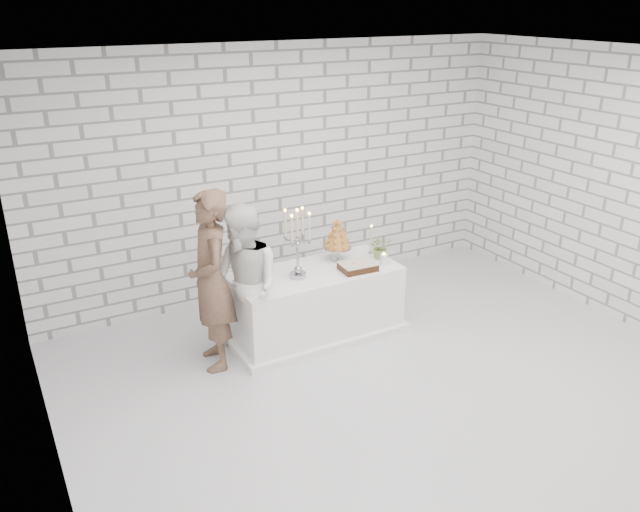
{
  "coord_description": "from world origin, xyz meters",
  "views": [
    {
      "loc": [
        -3.17,
        -4.22,
        3.45
      ],
      "look_at": [
        -0.31,
        0.93,
        1.05
      ],
      "focal_mm": 35.8,
      "sensor_mm": 36.0,
      "label": 1
    }
  ],
  "objects_px": {
    "cake_table": "(315,303)",
    "groom": "(211,281)",
    "bride": "(244,287)",
    "candelabra": "(298,244)",
    "croquembouche": "(338,239)"
  },
  "relations": [
    {
      "from": "groom",
      "to": "candelabra",
      "type": "distance_m",
      "value": 0.96
    },
    {
      "from": "bride",
      "to": "croquembouche",
      "type": "xyz_separation_m",
      "value": [
        1.24,
        0.32,
        0.17
      ]
    },
    {
      "from": "bride",
      "to": "candelabra",
      "type": "height_order",
      "value": "bride"
    },
    {
      "from": "candelabra",
      "to": "croquembouche",
      "type": "distance_m",
      "value": 0.65
    },
    {
      "from": "cake_table",
      "to": "croquembouche",
      "type": "bearing_deg",
      "value": 23.12
    },
    {
      "from": "groom",
      "to": "cake_table",
      "type": "bearing_deg",
      "value": 100.61
    },
    {
      "from": "cake_table",
      "to": "bride",
      "type": "distance_m",
      "value": 1.0
    },
    {
      "from": "cake_table",
      "to": "groom",
      "type": "xyz_separation_m",
      "value": [
        -1.17,
        -0.05,
        0.53
      ]
    },
    {
      "from": "cake_table",
      "to": "groom",
      "type": "distance_m",
      "value": 1.28
    },
    {
      "from": "cake_table",
      "to": "bride",
      "type": "relative_size",
      "value": 1.09
    },
    {
      "from": "bride",
      "to": "croquembouche",
      "type": "bearing_deg",
      "value": 97.55
    },
    {
      "from": "croquembouche",
      "to": "groom",
      "type": "bearing_deg",
      "value": -172.46
    },
    {
      "from": "candelabra",
      "to": "groom",
      "type": "bearing_deg",
      "value": 179.47
    },
    {
      "from": "cake_table",
      "to": "candelabra",
      "type": "bearing_deg",
      "value": -166.68
    },
    {
      "from": "bride",
      "to": "groom",
      "type": "bearing_deg",
      "value": -118.33
    }
  ]
}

